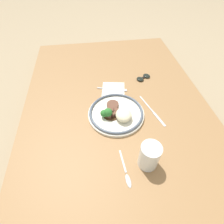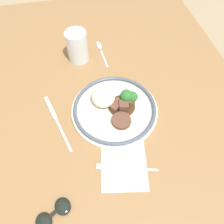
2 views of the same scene
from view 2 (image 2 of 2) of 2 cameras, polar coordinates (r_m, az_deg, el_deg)
name	(u,v)px [view 2 (image 2 of 2)]	position (r m, az deg, el deg)	size (l,w,h in m)	color
ground_plane	(113,126)	(0.73, 0.18, -3.77)	(8.00, 8.00, 0.00)	#998466
dining_table	(113,123)	(0.72, 0.18, -2.98)	(1.51, 0.97, 0.04)	olive
napkin	(123,165)	(0.63, 2.89, -13.67)	(0.17, 0.15, 0.00)	silver
plate	(115,107)	(0.71, 0.67, 1.33)	(0.28, 0.28, 0.07)	silver
juice_glass	(78,48)	(0.86, -8.99, 16.20)	(0.08, 0.08, 0.12)	#F4AD19
fork	(121,168)	(0.63, 2.30, -14.38)	(0.06, 0.17, 0.00)	silver
knife	(57,120)	(0.72, -14.29, -2.04)	(0.22, 0.08, 0.00)	silver
spoon	(100,48)	(0.93, -3.10, 16.25)	(0.16, 0.02, 0.01)	silver
sunglasses	(53,214)	(0.61, -15.05, -24.35)	(0.09, 0.10, 0.01)	black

